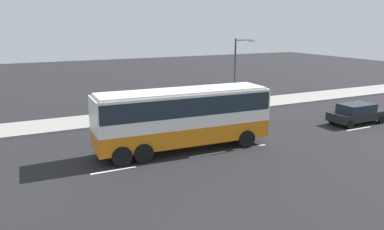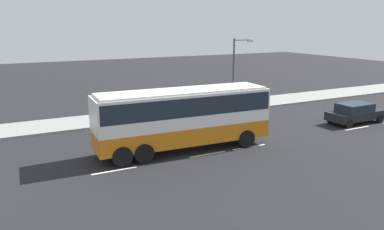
# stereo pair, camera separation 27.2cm
# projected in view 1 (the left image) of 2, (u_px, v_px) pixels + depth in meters

# --- Properties ---
(ground_plane) EXTENTS (120.00, 120.00, 0.00)m
(ground_plane) POSITION_uv_depth(u_px,v_px,m) (183.00, 145.00, 24.10)
(ground_plane) COLOR black
(sidewalk_curb) EXTENTS (80.00, 4.00, 0.15)m
(sidewalk_curb) POSITION_uv_depth(u_px,v_px,m) (140.00, 116.00, 31.31)
(sidewalk_curb) COLOR gray
(sidewalk_curb) RESTS_ON ground_plane
(lane_centreline) EXTENTS (36.41, 0.16, 0.01)m
(lane_centreline) POSITION_uv_depth(u_px,v_px,m) (201.00, 155.00, 22.15)
(lane_centreline) COLOR white
(lane_centreline) RESTS_ON ground_plane
(coach_bus) EXTENTS (10.64, 3.09, 3.66)m
(coach_bus) POSITION_uv_depth(u_px,v_px,m) (183.00, 113.00, 22.67)
(coach_bus) COLOR orange
(coach_bus) RESTS_ON ground_plane
(car_black_sedan) EXTENTS (4.68, 1.96, 1.54)m
(car_black_sedan) POSITION_uv_depth(u_px,v_px,m) (357.00, 113.00, 29.07)
(car_black_sedan) COLOR black
(car_black_sedan) RESTS_ON ground_plane
(pedestrian_near_curb) EXTENTS (0.32, 0.32, 1.58)m
(pedestrian_near_curb) POSITION_uv_depth(u_px,v_px,m) (148.00, 102.00, 31.89)
(pedestrian_near_curb) COLOR black
(pedestrian_near_curb) RESTS_ON sidewalk_curb
(street_lamp) EXTENTS (1.97, 0.24, 6.07)m
(street_lamp) POSITION_uv_depth(u_px,v_px,m) (237.00, 68.00, 32.89)
(street_lamp) COLOR #47474C
(street_lamp) RESTS_ON sidewalk_curb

